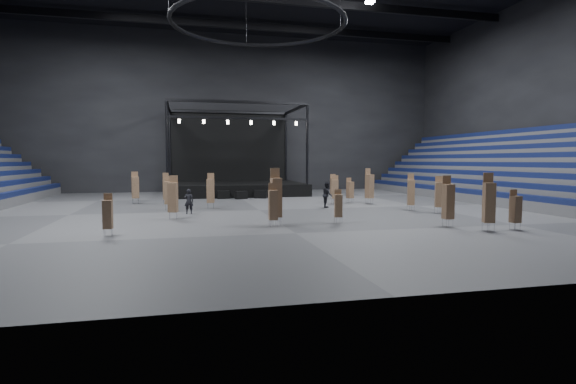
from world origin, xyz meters
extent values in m
plane|color=#48484A|center=(0.00, 0.00, 0.00)|extent=(50.00, 50.00, 0.00)
cube|color=black|center=(0.00, 21.00, 9.00)|extent=(50.00, 0.20, 18.00)
cube|color=black|center=(25.00, 0.00, 9.00)|extent=(0.20, 42.00, 18.00)
cube|color=#535356|center=(21.40, 0.00, 0.38)|extent=(7.20, 40.00, 0.75)
cube|color=#0C0E35|center=(18.12, 0.00, 0.95)|extent=(0.59, 40.00, 0.40)
cube|color=#535356|center=(21.85, 0.00, 0.75)|extent=(6.30, 40.00, 1.50)
cube|color=#0C0E35|center=(19.02, 0.00, 1.70)|extent=(0.59, 40.00, 0.40)
cube|color=#535356|center=(22.30, 0.00, 1.12)|extent=(5.40, 40.00, 2.25)
cube|color=#0C0E35|center=(19.91, 0.00, 2.45)|extent=(0.59, 40.00, 0.40)
cube|color=#535356|center=(22.75, 0.00, 1.50)|extent=(4.50, 40.00, 3.00)
cube|color=#0C0E35|center=(20.82, 0.00, 3.20)|extent=(0.59, 40.00, 0.40)
cube|color=#535356|center=(23.20, 0.00, 1.88)|extent=(3.60, 40.00, 3.75)
cube|color=#0C0E35|center=(21.71, 0.00, 3.95)|extent=(0.59, 40.00, 0.40)
cube|color=#535356|center=(23.65, 0.00, 2.25)|extent=(2.70, 40.00, 4.50)
cube|color=#0C0E35|center=(22.61, 0.00, 4.70)|extent=(0.59, 40.00, 0.40)
cube|color=#535356|center=(24.10, 0.00, 2.62)|extent=(1.80, 40.00, 5.25)
cube|color=#0C0E35|center=(23.52, 0.00, 5.45)|extent=(0.59, 40.00, 0.40)
cube|color=#535356|center=(24.55, 0.00, 3.00)|extent=(0.90, 40.00, 6.00)
cube|color=#0C0E35|center=(24.41, 0.00, 6.20)|extent=(0.59, 40.00, 0.40)
cube|color=black|center=(0.00, 15.50, 0.60)|extent=(14.00, 10.00, 1.20)
cube|color=black|center=(0.00, 20.30, 5.20)|extent=(13.30, 0.30, 8.00)
cylinder|color=black|center=(-6.60, 10.90, 5.10)|extent=(0.24, 0.24, 7.80)
cylinder|color=black|center=(-6.60, 20.10, 5.10)|extent=(0.24, 0.24, 7.80)
cylinder|color=black|center=(6.60, 10.90, 5.10)|extent=(0.24, 0.24, 7.80)
cylinder|color=black|center=(6.60, 20.10, 5.10)|extent=(0.24, 0.24, 7.80)
cube|color=black|center=(0.00, 10.90, 9.00)|extent=(13.40, 0.25, 0.25)
cube|color=black|center=(0.00, 20.10, 9.00)|extent=(13.40, 0.25, 0.25)
cube|color=black|center=(0.00, 10.90, 7.50)|extent=(13.40, 0.20, 0.20)
cylinder|color=white|center=(-5.50, 10.90, 7.10)|extent=(0.24, 0.24, 0.35)
cylinder|color=white|center=(-3.30, 10.90, 7.10)|extent=(0.24, 0.24, 0.35)
cylinder|color=white|center=(-1.10, 10.90, 7.10)|extent=(0.24, 0.24, 0.35)
cylinder|color=white|center=(1.10, 10.90, 7.10)|extent=(0.24, 0.24, 0.35)
cylinder|color=white|center=(3.30, 10.90, 7.10)|extent=(0.24, 0.24, 0.35)
cylinder|color=white|center=(5.50, 10.90, 7.10)|extent=(0.24, 0.24, 0.35)
torus|color=black|center=(0.00, 0.00, 13.00)|extent=(12.30, 12.30, 0.30)
cylinder|color=black|center=(0.00, 6.00, 15.50)|extent=(0.04, 0.04, 5.00)
cube|color=black|center=(0.00, 15.00, 17.20)|extent=(49.00, 0.35, 0.70)
cube|color=white|center=(10.00, 4.00, 16.60)|extent=(0.60, 0.60, 0.25)
cube|color=black|center=(-1.63, 10.17, 0.37)|extent=(1.19, 0.73, 0.74)
cube|color=black|center=(-0.05, 9.51, 0.36)|extent=(1.19, 0.84, 0.72)
cube|color=black|center=(1.79, 9.87, 0.38)|extent=(1.28, 0.96, 0.77)
cylinder|color=silver|center=(3.04, -7.82, 0.17)|extent=(0.03, 0.03, 0.35)
cylinder|color=silver|center=(3.04, -7.49, 0.17)|extent=(0.03, 0.03, 0.35)
cylinder|color=silver|center=(3.37, -7.82, 0.17)|extent=(0.03, 0.03, 0.35)
cylinder|color=silver|center=(3.37, -7.49, 0.17)|extent=(0.03, 0.03, 0.35)
cube|color=#926F50|center=(3.20, -7.66, 0.98)|extent=(0.49, 0.49, 1.26)
cube|color=#926F50|center=(3.24, -7.49, 1.56)|extent=(0.40, 0.13, 0.69)
cylinder|color=silver|center=(6.55, 2.87, 0.22)|extent=(0.03, 0.03, 0.44)
cylinder|color=silver|center=(6.55, 3.29, 0.22)|extent=(0.03, 0.03, 0.44)
cylinder|color=silver|center=(6.97, 2.87, 0.22)|extent=(0.03, 0.03, 0.44)
cylinder|color=silver|center=(6.97, 3.29, 0.22)|extent=(0.03, 0.03, 0.44)
cube|color=#926F50|center=(6.76, 3.08, 1.20)|extent=(0.67, 0.67, 1.51)
cube|color=#926F50|center=(6.83, 3.29, 1.90)|extent=(0.50, 0.22, 0.83)
cylinder|color=silver|center=(9.39, 2.51, 0.22)|extent=(0.03, 0.03, 0.45)
cylinder|color=silver|center=(9.39, 2.93, 0.22)|extent=(0.03, 0.03, 0.45)
cylinder|color=silver|center=(9.82, 2.51, 0.22)|extent=(0.03, 0.03, 0.45)
cylinder|color=silver|center=(9.82, 2.93, 0.22)|extent=(0.03, 0.03, 0.45)
cube|color=#926F50|center=(9.61, 2.72, 1.42)|extent=(0.69, 0.69, 1.95)
cube|color=#926F50|center=(9.53, 2.93, 2.35)|extent=(0.51, 0.24, 1.07)
cylinder|color=silver|center=(11.08, -5.04, 0.22)|extent=(0.03, 0.03, 0.44)
cylinder|color=silver|center=(11.08, -4.63, 0.22)|extent=(0.03, 0.03, 0.44)
cylinder|color=silver|center=(11.49, -5.04, 0.22)|extent=(0.03, 0.03, 0.44)
cylinder|color=silver|center=(11.49, -4.63, 0.22)|extent=(0.03, 0.03, 0.44)
cube|color=#926F50|center=(11.29, -4.83, 1.26)|extent=(0.69, 0.69, 1.65)
cube|color=#926F50|center=(11.37, -4.63, 2.04)|extent=(0.49, 0.26, 0.91)
cylinder|color=silver|center=(9.39, -12.20, 0.21)|extent=(0.03, 0.03, 0.42)
cylinder|color=silver|center=(9.39, -11.80, 0.21)|extent=(0.03, 0.03, 0.42)
cylinder|color=silver|center=(9.79, -12.20, 0.21)|extent=(0.03, 0.03, 0.42)
cylinder|color=silver|center=(9.79, -11.80, 0.21)|extent=(0.03, 0.03, 0.42)
cube|color=#926F50|center=(9.59, -12.00, 1.42)|extent=(0.64, 0.64, 1.99)
cube|color=#926F50|center=(9.66, -11.80, 2.36)|extent=(0.48, 0.22, 1.10)
cylinder|color=silver|center=(-6.08, -3.96, 0.22)|extent=(0.03, 0.03, 0.43)
cylinder|color=silver|center=(-6.08, -3.55, 0.22)|extent=(0.03, 0.03, 0.43)
cylinder|color=silver|center=(-5.67, -3.96, 0.22)|extent=(0.03, 0.03, 0.43)
cylinder|color=silver|center=(-5.67, -3.55, 0.22)|extent=(0.03, 0.03, 0.43)
cube|color=#926F50|center=(-5.87, -3.75, 1.31)|extent=(0.63, 0.63, 1.76)
cube|color=#926F50|center=(-5.82, -3.54, 2.14)|extent=(0.50, 0.18, 0.97)
cylinder|color=silver|center=(8.29, -10.39, 0.20)|extent=(0.03, 0.03, 0.41)
cylinder|color=silver|center=(8.29, -10.00, 0.20)|extent=(0.03, 0.03, 0.41)
cylinder|color=silver|center=(8.67, -10.39, 0.20)|extent=(0.03, 0.03, 0.41)
cylinder|color=silver|center=(8.67, -10.00, 0.20)|extent=(0.03, 0.03, 0.41)
cube|color=#926F50|center=(8.48, -10.19, 1.34)|extent=(0.50, 0.50, 1.86)
cube|color=#926F50|center=(8.48, -9.99, 2.21)|extent=(0.47, 0.07, 1.02)
cylinder|color=silver|center=(-6.79, 5.76, 0.20)|extent=(0.03, 0.03, 0.40)
cylinder|color=silver|center=(-6.79, 6.14, 0.20)|extent=(0.03, 0.03, 0.40)
cylinder|color=silver|center=(-6.41, 5.76, 0.20)|extent=(0.03, 0.03, 0.40)
cylinder|color=silver|center=(-6.41, 6.14, 0.20)|extent=(0.03, 0.03, 0.40)
cube|color=#926F50|center=(-6.60, 5.95, 1.26)|extent=(0.52, 0.52, 1.72)
cube|color=#926F50|center=(-6.61, 6.15, 2.07)|extent=(0.46, 0.10, 0.94)
cylinder|color=silver|center=(-8.88, -9.42, 0.17)|extent=(0.03, 0.03, 0.34)
cylinder|color=silver|center=(-8.88, -9.10, 0.17)|extent=(0.03, 0.03, 0.34)
cylinder|color=silver|center=(-8.55, -9.42, 0.17)|extent=(0.03, 0.03, 0.34)
cylinder|color=silver|center=(-8.55, -9.10, 0.17)|extent=(0.03, 0.03, 0.34)
cube|color=#926F50|center=(-8.72, -9.26, 1.01)|extent=(0.43, 0.43, 1.34)
cube|color=#926F50|center=(-8.70, -9.09, 1.63)|extent=(0.39, 0.07, 0.74)
cylinder|color=silver|center=(-3.50, 1.65, 0.21)|extent=(0.03, 0.03, 0.43)
cylinder|color=silver|center=(-3.50, 2.05, 0.21)|extent=(0.03, 0.03, 0.43)
cylinder|color=silver|center=(-3.10, 1.65, 0.21)|extent=(0.03, 0.03, 0.43)
cylinder|color=silver|center=(-3.10, 2.05, 0.21)|extent=(0.03, 0.03, 0.43)
cube|color=#926F50|center=(-3.30, 1.85, 1.30)|extent=(0.61, 0.61, 1.75)
cube|color=#926F50|center=(-3.26, 2.06, 2.12)|extent=(0.50, 0.16, 0.96)
cylinder|color=silver|center=(-0.57, -7.86, 0.22)|extent=(0.03, 0.03, 0.45)
cylinder|color=silver|center=(-0.57, -7.43, 0.22)|extent=(0.03, 0.03, 0.45)
cylinder|color=silver|center=(-0.15, -7.86, 0.22)|extent=(0.03, 0.03, 0.45)
cylinder|color=silver|center=(-0.15, -7.43, 0.22)|extent=(0.03, 0.03, 0.45)
cube|color=#926F50|center=(-0.36, -7.64, 1.51)|extent=(0.58, 0.58, 2.12)
cube|color=#926F50|center=(-0.38, -7.42, 2.52)|extent=(0.52, 0.11, 1.17)
cylinder|color=silver|center=(10.21, -2.87, 0.19)|extent=(0.03, 0.03, 0.38)
cylinder|color=silver|center=(10.21, -2.50, 0.19)|extent=(0.03, 0.03, 0.38)
cylinder|color=silver|center=(10.57, -2.87, 0.19)|extent=(0.03, 0.03, 0.38)
cylinder|color=silver|center=(10.57, -2.50, 0.19)|extent=(0.03, 0.03, 0.38)
cube|color=#926F50|center=(10.39, -2.68, 1.28)|extent=(0.59, 0.59, 1.79)
cube|color=#926F50|center=(10.46, -2.50, 2.12)|extent=(0.44, 0.20, 0.98)
cylinder|color=silver|center=(8.08, 3.45, 0.20)|extent=(0.03, 0.03, 0.40)
cylinder|color=silver|center=(8.08, 3.83, 0.20)|extent=(0.03, 0.03, 0.40)
cylinder|color=silver|center=(8.46, 3.45, 0.20)|extent=(0.03, 0.03, 0.40)
cylinder|color=silver|center=(8.46, 3.83, 0.20)|extent=(0.03, 0.03, 0.40)
cube|color=#926F50|center=(8.27, 3.64, 1.08)|extent=(0.58, 0.58, 1.37)
cube|color=#926F50|center=(8.23, 3.83, 1.72)|extent=(0.46, 0.17, 0.75)
cylinder|color=silver|center=(-9.27, 6.79, 0.23)|extent=(0.03, 0.03, 0.45)
cylinder|color=silver|center=(-9.27, 7.22, 0.23)|extent=(0.03, 0.03, 0.45)
cylinder|color=silver|center=(-8.84, 6.79, 0.23)|extent=(0.03, 0.03, 0.45)
cylinder|color=silver|center=(-8.84, 7.22, 0.23)|extent=(0.03, 0.03, 0.45)
cube|color=#926F50|center=(-9.05, 7.01, 1.32)|extent=(0.64, 0.64, 1.74)
cube|color=#926F50|center=(-9.10, 7.23, 2.14)|extent=(0.52, 0.18, 0.96)
cylinder|color=silver|center=(10.98, -12.17, 0.18)|extent=(0.03, 0.03, 0.36)
cylinder|color=silver|center=(10.98, -11.83, 0.18)|extent=(0.03, 0.03, 0.36)
cylinder|color=silver|center=(11.33, -12.17, 0.18)|extent=(0.03, 0.03, 0.36)
cylinder|color=silver|center=(11.33, -11.83, 0.18)|extent=(0.03, 0.03, 0.36)
cube|color=#926F50|center=(11.16, -12.00, 1.04)|extent=(0.46, 0.46, 1.36)
cube|color=#926F50|center=(11.15, -11.82, 1.67)|extent=(0.42, 0.08, 0.75)
cylinder|color=silver|center=(-6.48, 1.21, 0.22)|extent=(0.03, 0.03, 0.44)
cylinder|color=silver|center=(-6.48, 1.63, 0.22)|extent=(0.03, 0.03, 0.44)
cylinder|color=silver|center=(-6.06, 1.21, 0.22)|extent=(0.03, 0.03, 0.44)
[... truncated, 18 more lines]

